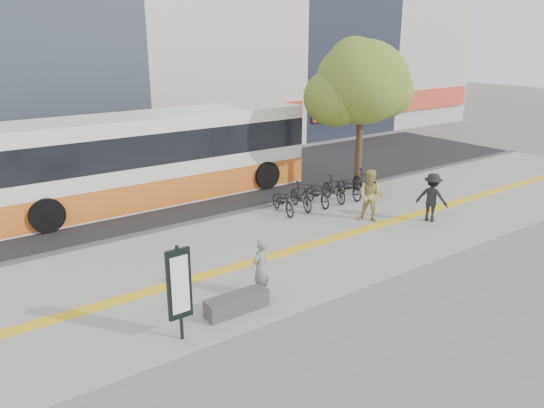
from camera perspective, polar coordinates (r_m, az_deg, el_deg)
ground at (r=15.05m, az=2.19°, el=-7.24°), size 120.00×120.00×0.00m
sidewalk at (r=16.13m, az=-1.09°, el=-5.27°), size 40.00×7.00×0.08m
tactile_strip at (r=15.74m, az=-0.05°, el=-5.71°), size 40.00×0.45×0.01m
street at (r=22.36m, az=-12.11°, el=0.98°), size 40.00×8.00×0.06m
curb at (r=18.91m, az=-7.15°, el=-1.76°), size 40.00×0.25×0.14m
bench at (r=12.70m, az=-3.86°, el=-10.76°), size 1.60×0.45×0.45m
signboard at (r=11.30m, az=-10.11°, el=-8.78°), size 0.55×0.10×2.20m
street_tree at (r=22.09m, az=9.57°, el=12.80°), size 4.40×3.80×6.31m
bus at (r=21.35m, az=-12.77°, el=4.72°), size 12.94×3.07×3.44m
bicycle_row at (r=20.59m, az=5.85°, el=1.39°), size 5.10×1.86×1.03m
seated_woman at (r=13.14m, az=-1.25°, el=-6.99°), size 0.66×0.55×1.56m
pedestrian_tan at (r=18.67m, az=10.77°, el=0.87°), size 1.09×1.15×1.88m
pedestrian_dark at (r=19.29m, az=17.09°, el=0.71°), size 1.03×1.28×1.74m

